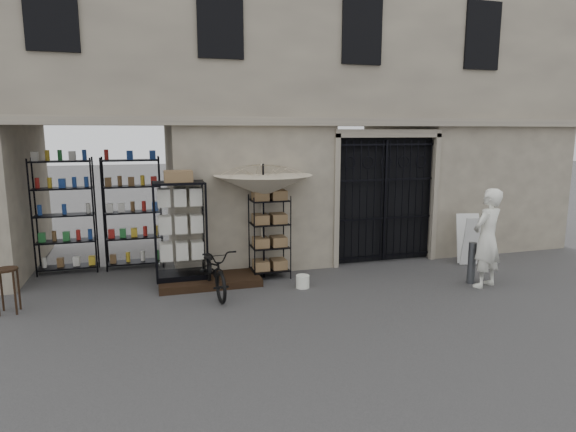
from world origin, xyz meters
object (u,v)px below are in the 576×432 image
object	(u,v)px
white_bucket	(303,281)
wooden_stool	(8,290)
steel_bollard	(472,263)
wire_rack	(270,237)
display_cabinet	(181,235)
shopkeeper	(483,286)
market_umbrella	(263,180)
bicycle	(214,293)
easel_sign	(471,240)

from	to	relation	value
white_bucket	wooden_stool	size ratio (longest dim) A/B	0.34
white_bucket	wooden_stool	distance (m)	5.20
steel_bollard	wire_rack	bearing A→B (deg)	157.70
display_cabinet	white_bucket	world-z (taller)	display_cabinet
wire_rack	steel_bollard	xyz separation A→B (m)	(3.82, -1.57, -0.43)
display_cabinet	shopkeeper	bearing A→B (deg)	-11.46
market_umbrella	bicycle	distance (m)	2.48
wooden_stool	easel_sign	bearing A→B (deg)	2.28
white_bucket	shopkeeper	distance (m)	3.61
shopkeeper	white_bucket	bearing A→B (deg)	-35.61
bicycle	wooden_stool	distance (m)	3.49
market_umbrella	white_bucket	world-z (taller)	market_umbrella
white_bucket	shopkeeper	xyz separation A→B (m)	(3.49, -0.94, -0.13)
bicycle	steel_bollard	distance (m)	5.18
white_bucket	easel_sign	distance (m)	4.30
white_bucket	wooden_stool	world-z (taller)	wooden_stool
wire_rack	wooden_stool	bearing A→B (deg)	178.72
bicycle	shopkeeper	distance (m)	5.32
display_cabinet	easel_sign	xyz separation A→B (m)	(6.51, -0.34, -0.43)
display_cabinet	white_bucket	bearing A→B (deg)	-14.71
display_cabinet	easel_sign	bearing A→B (deg)	2.75
shopkeeper	easel_sign	world-z (taller)	easel_sign
wire_rack	market_umbrella	bearing A→B (deg)	174.71
display_cabinet	wooden_stool	size ratio (longest dim) A/B	2.68
wire_rack	easel_sign	bearing A→B (deg)	-14.97
display_cabinet	wire_rack	size ratio (longest dim) A/B	1.20
wooden_stool	easel_sign	distance (m)	9.45
wire_rack	easel_sign	xyz separation A→B (m)	(4.69, -0.38, -0.27)
steel_bollard	easel_sign	xyz separation A→B (m)	(0.87, 1.18, 0.17)
bicycle	wooden_stool	bearing A→B (deg)	174.16
bicycle	steel_bollard	world-z (taller)	bicycle
wooden_stool	steel_bollard	size ratio (longest dim) A/B	0.93
display_cabinet	market_umbrella	size ratio (longest dim) A/B	0.73
steel_bollard	shopkeeper	bearing A→B (deg)	-65.71
wire_rack	steel_bollard	bearing A→B (deg)	-32.63
wooden_stool	steel_bollard	bearing A→B (deg)	-5.40
market_umbrella	shopkeeper	distance (m)	4.90
bicycle	shopkeeper	bearing A→B (deg)	-17.79
steel_bollard	easel_sign	size ratio (longest dim) A/B	0.74
market_umbrella	display_cabinet	bearing A→B (deg)	-179.06
white_bucket	shopkeeper	size ratio (longest dim) A/B	0.13
market_umbrella	steel_bollard	size ratio (longest dim) A/B	3.41
display_cabinet	white_bucket	size ratio (longest dim) A/B	7.97
bicycle	steel_bollard	bearing A→B (deg)	-15.26
white_bucket	bicycle	size ratio (longest dim) A/B	0.15
wire_rack	display_cabinet	bearing A→B (deg)	170.89
display_cabinet	wooden_stool	distance (m)	3.07
display_cabinet	market_umbrella	xyz separation A→B (m)	(1.70, 0.03, 1.05)
bicycle	steel_bollard	size ratio (longest dim) A/B	2.09
steel_bollard	easel_sign	world-z (taller)	easel_sign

